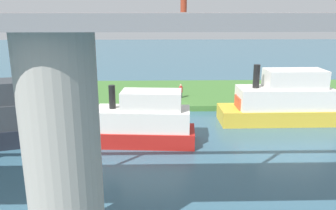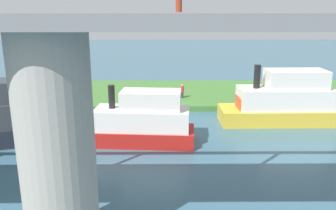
% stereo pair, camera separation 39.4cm
% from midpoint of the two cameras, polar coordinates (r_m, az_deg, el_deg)
% --- Properties ---
extents(ground_plane, '(160.00, 160.00, 0.00)m').
position_cam_midpoint_polar(ground_plane, '(31.64, -1.48, -1.11)').
color(ground_plane, '#386075').
extents(grassy_bank, '(80.00, 12.00, 0.50)m').
position_cam_midpoint_polar(grassy_bank, '(37.38, -1.49, 1.87)').
color(grassy_bank, '#427533').
rests_on(grassy_bank, ground).
extents(bridge_pylon, '(2.72, 2.72, 8.37)m').
position_cam_midpoint_polar(bridge_pylon, '(13.08, -17.78, -6.82)').
color(bridge_pylon, '#9E998E').
rests_on(bridge_pylon, ground).
extents(bridge_span, '(62.04, 4.30, 3.25)m').
position_cam_midpoint_polar(bridge_span, '(12.20, -19.59, 14.08)').
color(bridge_span, slate).
rests_on(bridge_span, bridge_pylon).
extents(person_on_bank, '(0.45, 0.45, 1.39)m').
position_cam_midpoint_polar(person_on_bank, '(34.46, 1.78, 2.33)').
color(person_on_bank, '#2D334C').
rests_on(person_on_bank, grassy_bank).
extents(mooring_post, '(0.20, 0.20, 1.02)m').
position_cam_midpoint_polar(mooring_post, '(33.06, 0.24, 1.44)').
color(mooring_post, brown).
rests_on(mooring_post, grassy_bank).
extents(riverboat_paddlewheel, '(8.17, 3.26, 4.09)m').
position_cam_midpoint_polar(riverboat_paddlewheel, '(23.92, -5.02, -2.85)').
color(riverboat_paddlewheel, red).
rests_on(riverboat_paddlewheel, ground).
extents(houseboat_blue, '(9.38, 3.20, 4.78)m').
position_cam_midpoint_polar(houseboat_blue, '(29.71, 17.75, 0.60)').
color(houseboat_blue, gold).
rests_on(houseboat_blue, ground).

